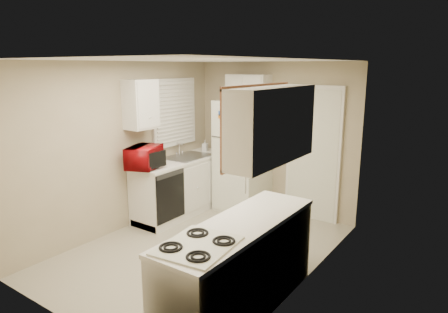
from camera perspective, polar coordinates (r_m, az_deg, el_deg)
The scene contains 19 objects.
floor at distance 5.34m, azimuth -3.17°, elevation -13.13°, with size 3.80×3.80×0.00m, color #B9B299.
ceiling at distance 4.80m, azimuth -3.53°, elevation 13.59°, with size 3.80×3.80×0.00m, color white.
wall_left at distance 5.89m, azimuth -14.10°, elevation 1.33°, with size 3.80×3.80×0.00m, color tan.
wall_right at distance 4.23m, azimuth 11.72°, elevation -2.99°, with size 3.80×3.80×0.00m, color tan.
wall_back at distance 6.50m, azimuth 7.12°, elevation 2.68°, with size 2.80×2.80×0.00m, color tan.
wall_front at distance 3.70m, azimuth -22.03°, elevation -6.02°, with size 2.80×2.80×0.00m, color tan.
left_counter at distance 6.48m, azimuth -5.96°, elevation -4.16°, with size 0.60×1.80×0.90m, color silver.
dishwasher at distance 5.86m, azimuth -7.67°, elevation -5.65°, with size 0.03×0.58×0.72m, color black.
sink at distance 6.48m, azimuth -5.18°, elevation -0.38°, with size 0.54×0.74×0.16m, color gray.
microwave at distance 5.83m, azimuth -11.32°, elevation -0.15°, with size 0.31×0.57×0.38m, color #96060B.
soap_bottle at distance 6.88m, azimuth -2.73°, elevation 1.62°, with size 0.09×0.09×0.19m, color white.
window_blinds at distance 6.52m, azimuth -7.06°, elevation 6.27°, with size 0.10×0.98×1.08m, color silver.
upper_cabinet_left at distance 5.84m, azimuth -11.80°, elevation 7.31°, with size 0.30×0.45×0.70m, color silver.
refrigerator at distance 6.49m, azimuth 2.77°, elevation 0.07°, with size 0.74×0.72×1.80m, color silver.
cabinet_over_fridge at distance 6.47m, azimuth 3.51°, elevation 9.85°, with size 0.70×0.30×0.40m, color silver.
interior_door at distance 6.21m, azimuth 12.60°, elevation 0.29°, with size 0.86×0.06×2.08m, color silver.
right_counter at distance 3.98m, azimuth 2.30°, elevation -15.42°, with size 0.60×2.00×0.90m, color silver.
stove at distance 3.58m, azimuth -3.63°, elevation -19.93°, with size 0.53×0.66×0.80m, color silver.
upper_cabinet_right at distance 3.73m, azimuth 6.93°, elevation 4.50°, with size 0.30×1.20×0.70m, color silver.
Camera 1 is at (2.99, -3.76, 2.33)m, focal length 32.00 mm.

